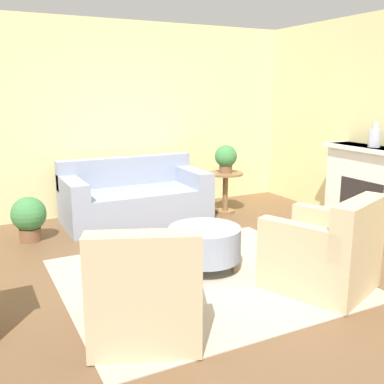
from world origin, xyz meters
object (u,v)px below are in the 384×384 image
couch (135,198)px  potted_plant_floor (29,217)px  potted_plant_on_side_table (226,158)px  armchair_right (325,254)px  vase_mantel_near (375,137)px  ottoman_table (205,243)px  side_table (225,185)px  armchair_left (145,293)px

couch → potted_plant_floor: bearing=-169.0°
potted_plant_on_side_table → armchair_right: bearing=-102.0°
armchair_right → vase_mantel_near: (1.80, 1.12, 0.88)m
ottoman_table → potted_plant_on_side_table: 2.34m
potted_plant_on_side_table → couch: bearing=170.4°
ottoman_table → potted_plant_floor: 2.31m
couch → ottoman_table: size_ratio=2.69×
ottoman_table → potted_plant_on_side_table: potted_plant_on_side_table is taller
couch → ottoman_table: 2.06m
couch → potted_plant_on_side_table: (1.36, -0.23, 0.52)m
vase_mantel_near → potted_plant_on_side_table: 2.06m
side_table → ottoman_table: bearing=-126.4°
vase_mantel_near → potted_plant_floor: vase_mantel_near is taller
ottoman_table → vase_mantel_near: 2.74m
armchair_right → ottoman_table: armchair_right is taller
vase_mantel_near → couch: bearing=144.4°
armchair_left → ottoman_table: size_ratio=1.50×
side_table → potted_plant_floor: size_ratio=1.10×
vase_mantel_near → armchair_right: bearing=-148.1°
ottoman_table → potted_plant_on_side_table: (1.35, 1.83, 0.55)m
armchair_right → potted_plant_on_side_table: (0.58, 2.74, 0.49)m
vase_mantel_near → armchair_left: bearing=-162.6°
ottoman_table → couch: bearing=90.3°
armchair_left → vase_mantel_near: (3.57, 1.12, 0.88)m
armchair_left → potted_plant_on_side_table: (2.35, 2.74, 0.49)m
side_table → potted_plant_floor: 2.83m
side_table → vase_mantel_near: vase_mantel_near is taller
armchair_left → armchair_right: 1.77m
potted_plant_on_side_table → armchair_left: bearing=-130.7°
potted_plant_on_side_table → potted_plant_floor: 2.88m
couch → side_table: bearing=-9.6°
armchair_left → potted_plant_on_side_table: 3.64m
armchair_left → armchair_right: same height
side_table → potted_plant_on_side_table: size_ratio=1.49×
armchair_right → ottoman_table: bearing=130.4°
potted_plant_floor → ottoman_table: bearing=-50.3°
armchair_right → potted_plant_floor: bearing=130.0°
couch → potted_plant_on_side_table: potted_plant_on_side_table is taller
couch → vase_mantel_near: vase_mantel_near is taller
armchair_right → potted_plant_floor: (-2.25, 2.68, -0.03)m
couch → armchair_left: armchair_left is taller
couch → potted_plant_on_side_table: size_ratio=4.85×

